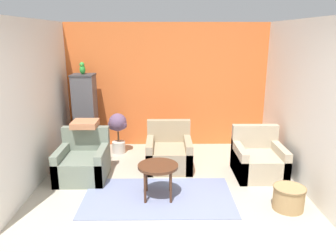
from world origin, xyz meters
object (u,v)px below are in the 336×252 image
at_px(birdcage, 86,114).
at_px(parrot, 82,69).
at_px(armchair_right, 258,160).
at_px(armchair_left, 83,163).
at_px(coffee_table, 158,169).
at_px(wicker_basket, 289,197).
at_px(potted_plant, 118,128).
at_px(armchair_middle, 169,153).

xyz_separation_m(birdcage, parrot, (0.00, 0.00, 0.90)).
height_order(armchair_right, parrot, parrot).
relative_size(armchair_left, armchair_right, 1.00).
bearing_deg(birdcage, armchair_right, -21.47).
bearing_deg(armchair_left, armchair_right, 1.42).
distance_m(coffee_table, armchair_left, 1.46).
height_order(armchair_left, birdcage, birdcage).
distance_m(armchair_right, parrot, 3.69).
bearing_deg(parrot, wicker_basket, -36.09).
height_order(parrot, wicker_basket, parrot).
height_order(armchair_right, potted_plant, potted_plant).
relative_size(coffee_table, birdcage, 0.37).
relative_size(birdcage, parrot, 6.62).
bearing_deg(armchair_middle, birdcage, 151.85).
distance_m(armchair_left, armchair_middle, 1.50).
height_order(parrot, potted_plant, parrot).
bearing_deg(armchair_left, birdcage, 99.71).
xyz_separation_m(parrot, wicker_basket, (3.28, -2.39, -1.50)).
distance_m(birdcage, wicker_basket, 4.10).
xyz_separation_m(armchair_right, wicker_basket, (0.11, -1.14, -0.08)).
xyz_separation_m(coffee_table, parrot, (-1.48, 2.04, 1.22)).
bearing_deg(parrot, armchair_middle, -28.20).
bearing_deg(potted_plant, coffee_table, -66.28).
bearing_deg(coffee_table, armchair_left, 150.37).
height_order(birdcage, parrot, parrot).
distance_m(potted_plant, wicker_basket, 3.47).
xyz_separation_m(potted_plant, wicker_basket, (2.62, -2.24, -0.35)).
bearing_deg(armchair_right, parrot, 158.49).
bearing_deg(birdcage, wicker_basket, -36.07).
relative_size(armchair_left, armchair_middle, 1.00).
bearing_deg(potted_plant, parrot, 167.29).
distance_m(armchair_left, potted_plant, 1.28).
bearing_deg(armchair_middle, wicker_basket, -42.83).
distance_m(coffee_table, wicker_basket, 1.85).
relative_size(armchair_right, potted_plant, 1.02).
height_order(coffee_table, parrot, parrot).
bearing_deg(parrot, armchair_left, -80.30).
height_order(birdcage, wicker_basket, birdcage).
xyz_separation_m(coffee_table, wicker_basket, (1.79, -0.35, -0.28)).
bearing_deg(potted_plant, armchair_right, -23.64).
height_order(coffee_table, wicker_basket, coffee_table).
bearing_deg(armchair_right, birdcage, 158.53).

